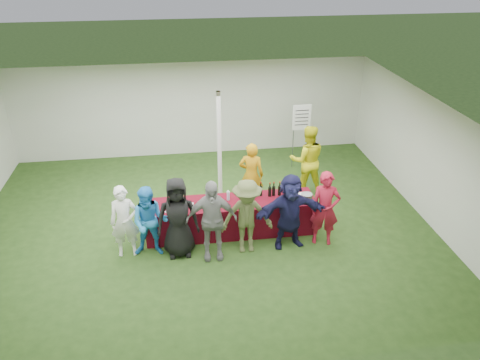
{
  "coord_description": "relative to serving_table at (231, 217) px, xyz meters",
  "views": [
    {
      "loc": [
        -0.44,
        -8.82,
        5.72
      ],
      "look_at": [
        0.77,
        -0.32,
        1.25
      ],
      "focal_mm": 35.0,
      "sensor_mm": 36.0,
      "label": 1
    }
  ],
  "objects": [
    {
      "name": "customer_3",
      "position": [
        -0.48,
        -0.84,
        0.48
      ],
      "size": [
        1.01,
        0.44,
        1.71
      ],
      "primitive_type": "imported",
      "rotation": [
        0.0,
        0.0,
        -0.03
      ],
      "color": "gray",
      "rests_on": "ground"
    },
    {
      "name": "staff_pourer",
      "position": [
        0.62,
        1.08,
        0.42
      ],
      "size": [
        0.67,
        0.53,
        1.6
      ],
      "primitive_type": "imported",
      "rotation": [
        0.0,
        0.0,
        2.86
      ],
      "color": "#C0890F",
      "rests_on": "ground"
    },
    {
      "name": "water_bottle",
      "position": [
        -0.04,
        0.08,
        0.48
      ],
      "size": [
        0.07,
        0.07,
        0.23
      ],
      "color": "silver",
      "rests_on": "serving_table"
    },
    {
      "name": "customer_6",
      "position": [
        1.86,
        -0.66,
        0.43
      ],
      "size": [
        0.67,
        0.52,
        1.62
      ],
      "primitive_type": "imported",
      "rotation": [
        0.0,
        0.0,
        -0.25
      ],
      "color": "maroon",
      "rests_on": "ground"
    },
    {
      "name": "wine_list_sign",
      "position": [
        2.29,
        2.97,
        0.94
      ],
      "size": [
        0.5,
        0.03,
        1.8
      ],
      "color": "slate",
      "rests_on": "ground"
    },
    {
      "name": "ground",
      "position": [
        -0.57,
        0.32,
        -0.38
      ],
      "size": [
        60.0,
        60.0,
        0.0
      ],
      "primitive_type": "plane",
      "color": "#284719",
      "rests_on": "ground"
    },
    {
      "name": "wine_glasses",
      "position": [
        -0.91,
        -0.24,
        0.49
      ],
      "size": [
        1.11,
        0.09,
        0.16
      ],
      "color": "silver",
      "rests_on": "serving_table"
    },
    {
      "name": "dump_bucket",
      "position": [
        1.59,
        -0.22,
        0.46
      ],
      "size": [
        0.24,
        0.24,
        0.18
      ],
      "primitive_type": "cylinder",
      "color": "slate",
      "rests_on": "serving_table"
    },
    {
      "name": "customer_1",
      "position": [
        -1.67,
        -0.57,
        0.38
      ],
      "size": [
        0.79,
        0.65,
        1.51
      ],
      "primitive_type": "imported",
      "rotation": [
        0.0,
        0.0,
        -0.11
      ],
      "color": "#2788DA",
      "rests_on": "ground"
    },
    {
      "name": "staff_back",
      "position": [
        2.07,
        1.51,
        0.51
      ],
      "size": [
        0.91,
        0.73,
        1.77
      ],
      "primitive_type": "imported",
      "rotation": [
        0.0,
        0.0,
        3.06
      ],
      "color": "#D0CF15",
      "rests_on": "ground"
    },
    {
      "name": "customer_0",
      "position": [
        -2.16,
        -0.51,
        0.39
      ],
      "size": [
        0.58,
        0.4,
        1.52
      ],
      "primitive_type": "imported",
      "rotation": [
        0.0,
        0.0,
        0.07
      ],
      "color": "white",
      "rests_on": "ground"
    },
    {
      "name": "customer_5",
      "position": [
        1.12,
        -0.67,
        0.44
      ],
      "size": [
        1.55,
        0.63,
        1.62
      ],
      "primitive_type": "imported",
      "rotation": [
        0.0,
        0.0,
        0.1
      ],
      "color": "#17173D",
      "rests_on": "ground"
    },
    {
      "name": "customer_4",
      "position": [
        0.23,
        -0.73,
        0.43
      ],
      "size": [
        1.03,
        0.6,
        1.6
      ],
      "primitive_type": "imported",
      "rotation": [
        0.0,
        0.0,
        -0.0
      ],
      "color": "#4E572F",
      "rests_on": "ground"
    },
    {
      "name": "customer_2",
      "position": [
        -1.12,
        -0.64,
        0.47
      ],
      "size": [
        0.85,
        0.57,
        1.69
      ],
      "primitive_type": "imported",
      "rotation": [
        0.0,
        0.0,
        0.04
      ],
      "color": "black",
      "rests_on": "ground"
    },
    {
      "name": "bar_towel",
      "position": [
        1.52,
        0.05,
        0.39
      ],
      "size": [
        0.25,
        0.18,
        0.03
      ],
      "primitive_type": "cube",
      "color": "white",
      "rests_on": "serving_table"
    },
    {
      "name": "wine_bottles",
      "position": [
        0.69,
        0.14,
        0.5
      ],
      "size": [
        0.84,
        0.12,
        0.32
      ],
      "color": "black",
      "rests_on": "serving_table"
    },
    {
      "name": "tent",
      "position": [
        -0.07,
        1.52,
        0.98
      ],
      "size": [
        10.0,
        10.0,
        10.0
      ],
      "color": "white",
      "rests_on": "ground"
    },
    {
      "name": "serving_table",
      "position": [
        0.0,
        0.0,
        0.0
      ],
      "size": [
        3.6,
        0.8,
        0.75
      ],
      "primitive_type": "cube",
      "color": "#60071B",
      "rests_on": "ground"
    }
  ]
}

